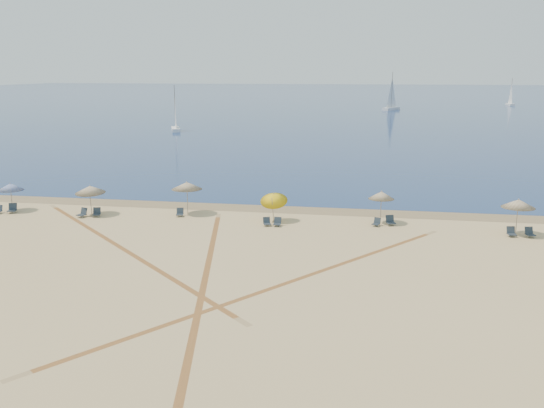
{
  "coord_description": "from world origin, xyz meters",
  "views": [
    {
      "loc": [
        7.02,
        -21.38,
        10.94
      ],
      "look_at": [
        0.0,
        20.0,
        1.3
      ],
      "focal_mm": 38.85,
      "sensor_mm": 36.0,
      "label": 1
    }
  ],
  "objects": [
    {
      "name": "chair_9",
      "position": [
        16.49,
        18.71,
        0.29
      ],
      "size": [
        0.62,
        0.7,
        0.65
      ],
      "rotation": [
        0.0,
        0.0,
        0.14
      ],
      "color": "#1D262E",
      "rests_on": "ground"
    },
    {
      "name": "umbrella_5",
      "position": [
        16.87,
        19.16,
        2.17
      ],
      "size": [
        2.21,
        2.21,
        2.51
      ],
      "color": "gray",
      "rests_on": "ground"
    },
    {
      "name": "sailboat_0",
      "position": [
        11.98,
        144.12,
        3.11
      ],
      "size": [
        4.94,
        6.87,
        10.28
      ],
      "rotation": [
        0.0,
        0.0,
        -0.52
      ],
      "color": "white",
      "rests_on": "ocean"
    },
    {
      "name": "chair_1",
      "position": [
        -20.43,
        19.19,
        0.33
      ],
      "size": [
        0.79,
        0.86,
        0.74
      ],
      "rotation": [
        0.0,
        0.0,
        0.28
      ],
      "color": "#1D262E",
      "rests_on": "ground"
    },
    {
      "name": "chair_7",
      "position": [
        7.6,
        19.92,
        0.26
      ],
      "size": [
        0.68,
        0.72,
        0.59
      ],
      "rotation": [
        0.0,
        0.0,
        -0.41
      ],
      "color": "#1D262E",
      "rests_on": "ground"
    },
    {
      "name": "wet_sand",
      "position": [
        0.0,
        24.0,
        0.0
      ],
      "size": [
        500.0,
        500.0,
        0.0
      ],
      "primitive_type": "plane",
      "color": "olive",
      "rests_on": "ground"
    },
    {
      "name": "ground",
      "position": [
        0.0,
        0.0,
        0.0
      ],
      "size": [
        160.0,
        160.0,
        0.0
      ],
      "primitive_type": "plane",
      "color": "tan",
      "rests_on": "ground"
    },
    {
      "name": "chair_3",
      "position": [
        -13.4,
        19.21,
        0.29
      ],
      "size": [
        0.71,
        0.78,
        0.67
      ],
      "rotation": [
        0.0,
        0.0,
        0.3
      ],
      "color": "#1D262E",
      "rests_on": "ground"
    },
    {
      "name": "chair_5",
      "position": [
        -0.15,
        18.69,
        0.26
      ],
      "size": [
        0.68,
        0.73,
        0.6
      ],
      "rotation": [
        0.0,
        0.0,
        0.38
      ],
      "color": "#1D262E",
      "rests_on": "ground"
    },
    {
      "name": "umbrella_3",
      "position": [
        0.13,
        19.95,
        1.78
      ],
      "size": [
        2.0,
        2.05,
        2.46
      ],
      "color": "gray",
      "rests_on": "ground"
    },
    {
      "name": "chair_10",
      "position": [
        17.68,
        18.82,
        0.29
      ],
      "size": [
        0.67,
        0.74,
        0.65
      ],
      "rotation": [
        0.0,
        0.0,
        0.24
      ],
      "color": "#1D262E",
      "rests_on": "ground"
    },
    {
      "name": "sailboat_1",
      "position": [
        48.77,
        171.94,
        2.52
      ],
      "size": [
        1.71,
        5.65,
        8.31
      ],
      "rotation": [
        0.0,
        0.0,
        0.05
      ],
      "color": "white",
      "rests_on": "ocean"
    },
    {
      "name": "chair_8",
      "position": [
        8.58,
        20.35,
        0.31
      ],
      "size": [
        0.76,
        0.83,
        0.7
      ],
      "rotation": [
        0.0,
        0.0,
        0.31
      ],
      "color": "#1D262E",
      "rests_on": "ground"
    },
    {
      "name": "chair_4",
      "position": [
        -7.17,
        20.3,
        0.28
      ],
      "size": [
        0.63,
        0.7,
        0.63
      ],
      "rotation": [
        0.0,
        0.0,
        0.19
      ],
      "color": "#1D262E",
      "rests_on": "ground"
    },
    {
      "name": "umbrella_1",
      "position": [
        -14.04,
        19.66,
        1.98
      ],
      "size": [
        2.27,
        2.31,
        2.34
      ],
      "color": "gray",
      "rests_on": "ground"
    },
    {
      "name": "chair_2",
      "position": [
        -14.38,
        18.86,
        0.3
      ],
      "size": [
        0.76,
        0.82,
        0.69
      ],
      "rotation": [
        0.0,
        0.0,
        -0.34
      ],
      "color": "#1D262E",
      "rests_on": "ground"
    },
    {
      "name": "umbrella_0",
      "position": [
        -20.81,
        19.8,
        1.92
      ],
      "size": [
        2.0,
        2.0,
        2.26
      ],
      "color": "gray",
      "rests_on": "ground"
    },
    {
      "name": "umbrella_4",
      "position": [
        7.87,
        20.8,
        2.07
      ],
      "size": [
        1.87,
        1.87,
        2.41
      ],
      "color": "gray",
      "rests_on": "ground"
    },
    {
      "name": "sailboat_2",
      "position": [
        -28.03,
        81.02,
        2.47
      ],
      "size": [
        3.28,
        5.62,
        8.17
      ],
      "rotation": [
        0.0,
        0.0,
        0.37
      ],
      "color": "white",
      "rests_on": "ocean"
    },
    {
      "name": "chair_6",
      "position": [
        0.61,
        18.72,
        0.27
      ],
      "size": [
        0.53,
        0.62,
        0.62
      ],
      "rotation": [
        0.0,
        0.0,
        -0.03
      ],
      "color": "#1D262E",
      "rests_on": "ground"
    },
    {
      "name": "ocean",
      "position": [
        0.0,
        225.0,
        0.01
      ],
      "size": [
        500.0,
        500.0,
        0.0
      ],
      "primitive_type": "plane",
      "color": "#0C2151",
      "rests_on": "ground"
    },
    {
      "name": "umbrella_2",
      "position": [
        -6.84,
        21.21,
        2.21
      ],
      "size": [
        2.34,
        2.34,
        2.55
      ],
      "color": "gray",
      "rests_on": "ground"
    },
    {
      "name": "tire_tracks",
      "position": [
        -2.3,
        8.92,
        0.0
      ],
      "size": [
        51.42,
        44.75,
        0.0
      ],
      "color": "tan",
      "rests_on": "ground"
    }
  ]
}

